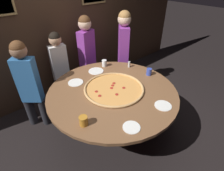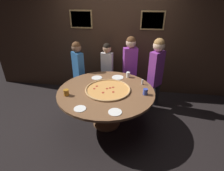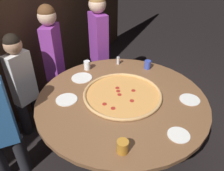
% 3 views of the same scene
% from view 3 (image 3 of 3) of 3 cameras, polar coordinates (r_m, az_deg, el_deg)
% --- Properties ---
extents(ground_plane, '(24.00, 24.00, 0.00)m').
position_cam_3_polar(ground_plane, '(2.72, 2.16, -15.64)').
color(ground_plane, black).
extents(back_wall, '(6.40, 0.08, 2.60)m').
position_cam_3_polar(back_wall, '(2.78, -27.03, 14.35)').
color(back_wall, '#3D281C').
rests_on(back_wall, ground_plane).
extents(dining_table, '(1.71, 1.71, 0.74)m').
position_cam_3_polar(dining_table, '(2.29, 2.49, -5.40)').
color(dining_table, brown).
rests_on(dining_table, ground_plane).
extents(giant_pizza, '(0.81, 0.81, 0.03)m').
position_cam_3_polar(giant_pizza, '(2.23, 2.74, -2.27)').
color(giant_pizza, '#E0994C').
rests_on(giant_pizza, dining_table).
extents(drink_cup_front_edge, '(0.09, 0.09, 0.11)m').
position_cam_3_polar(drink_cup_front_edge, '(1.68, 2.80, -15.64)').
color(drink_cup_front_edge, '#BC7A23').
rests_on(drink_cup_front_edge, dining_table).
extents(drink_cup_near_left, '(0.08, 0.08, 0.10)m').
position_cam_3_polar(drink_cup_near_left, '(2.72, 9.27, 5.41)').
color(drink_cup_near_left, '#384CB7').
rests_on(drink_cup_near_left, dining_table).
extents(drink_cup_near_right, '(0.08, 0.08, 0.11)m').
position_cam_3_polar(drink_cup_near_right, '(2.69, -6.54, 5.28)').
color(drink_cup_near_right, white).
rests_on(drink_cup_near_right, dining_table).
extents(white_plate_far_back, '(0.20, 0.20, 0.01)m').
position_cam_3_polar(white_plate_far_back, '(2.31, 19.63, -3.48)').
color(white_plate_far_back, white).
rests_on(white_plate_far_back, dining_table).
extents(white_plate_near_front, '(0.18, 0.18, 0.01)m').
position_cam_3_polar(white_plate_near_front, '(1.90, 17.03, -12.24)').
color(white_plate_near_front, white).
rests_on(white_plate_near_front, dining_table).
extents(white_plate_beside_cup, '(0.21, 0.21, 0.01)m').
position_cam_3_polar(white_plate_beside_cup, '(2.22, -11.76, -3.61)').
color(white_plate_beside_cup, white).
rests_on(white_plate_beside_cup, dining_table).
extents(white_plate_left_side, '(0.24, 0.24, 0.01)m').
position_cam_3_polar(white_plate_left_side, '(2.54, -7.89, 2.01)').
color(white_plate_left_side, white).
rests_on(white_plate_left_side, dining_table).
extents(condiment_shaker, '(0.04, 0.04, 0.10)m').
position_cam_3_polar(condiment_shaker, '(2.79, 1.62, 6.55)').
color(condiment_shaker, silver).
rests_on(condiment_shaker, dining_table).
extents(diner_centre_back, '(0.35, 0.38, 1.52)m').
position_cam_3_polar(diner_centre_back, '(3.15, -3.50, 11.28)').
color(diner_centre_back, '#232328').
rests_on(diner_centre_back, ground_plane).
extents(diner_far_left, '(0.39, 0.25, 1.46)m').
position_cam_3_polar(diner_far_left, '(2.95, -15.12, 7.78)').
color(diner_far_left, '#232328').
rests_on(diner_far_left, ground_plane).
extents(diner_far_right, '(0.33, 0.19, 1.29)m').
position_cam_3_polar(diner_far_right, '(2.69, -22.45, 1.21)').
color(diner_far_right, '#232328').
rests_on(diner_far_right, ground_plane).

